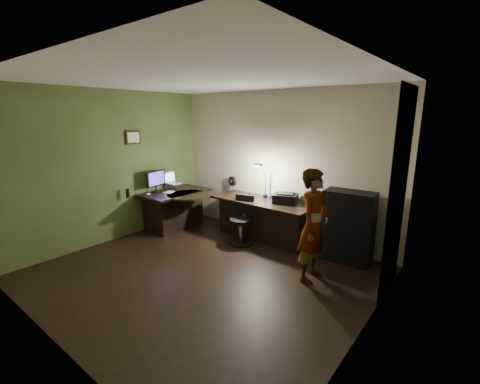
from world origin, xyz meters
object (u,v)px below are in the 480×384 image
Objects in this scene: office_chair at (241,221)px; person at (314,226)px; monitor at (156,184)px; desk_left at (175,210)px; desk_right at (261,220)px; cabinet at (348,227)px.

person is at bearing -31.55° from office_chair.
monitor is 0.55× the size of office_chair.
desk_left is 1.57m from office_chair.
desk_right is 1.26× the size of person.
person is (-0.17, -0.87, 0.22)m from cabinet.
desk_right is 1.75× the size of cabinet.
person is at bearing -8.25° from monitor.
desk_right is (1.72, 0.58, -0.01)m from desk_left.
desk_right is at bearing 57.56° from person.
monitor is 3.36m from person.
monitor is (-0.22, -0.27, 0.54)m from desk_left.
person is at bearing -4.39° from desk_left.
office_chair reaches higher than desk_left.
person reaches higher than desk_right.
desk_left is at bearing -172.45° from cabinet.
cabinet reaches higher than monitor.
cabinet reaches higher than desk_right.
office_chair is 1.66m from person.
cabinet reaches higher than office_chair.
person reaches higher than cabinet.
desk_left is 2.82× the size of monitor.
desk_right is at bearing 51.58° from office_chair.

